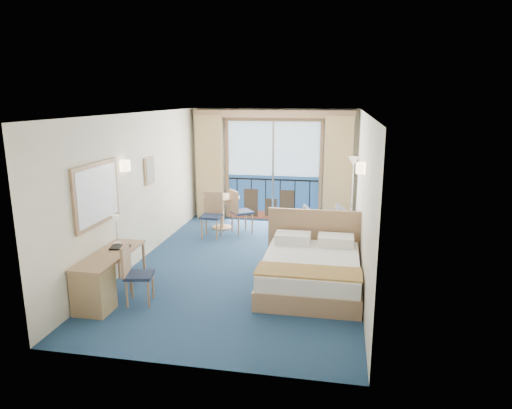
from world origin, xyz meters
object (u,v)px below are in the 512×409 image
nightstand (347,247)px  round_table (222,204)px  bed (311,270)px  table_chair_a (239,209)px  armchair (325,223)px  floor_lamp (353,176)px  desk_chair (133,270)px  table_chair_b (212,212)px  desk (97,284)px

nightstand → round_table: bearing=150.8°
bed → table_chair_a: bed is taller
armchair → round_table: bearing=-29.2°
round_table → floor_lamp: bearing=0.5°
table_chair_a → armchair: bearing=-132.9°
desk_chair → round_table: 4.07m
table_chair_b → armchair: bearing=4.6°
desk_chair → table_chair_a: size_ratio=0.92×
floor_lamp → table_chair_b: (-2.96, -0.67, -0.76)m
bed → armchair: 2.55m
desk_chair → round_table: bearing=-15.4°
nightstand → table_chair_a: (-2.37, 1.29, 0.31)m
bed → nightstand: size_ratio=4.10×
armchair → bed: bearing=69.4°
table_chair_a → table_chair_b: table_chair_a is taller
nightstand → table_chair_a: size_ratio=0.50×
nightstand → desk_chair: bearing=-141.4°
round_table → table_chair_b: bearing=-93.3°
bed → round_table: 3.78m
nightstand → armchair: bearing=112.6°
floor_lamp → round_table: (-2.93, -0.02, -0.74)m
desk_chair → table_chair_a: bearing=-22.7°
floor_lamp → table_chair_b: floor_lamp is taller
armchair → table_chair_b: bearing=-13.8°
nightstand → table_chair_b: (-2.88, 0.94, 0.30)m
round_table → desk: bearing=-99.1°
table_chair_b → bed: bearing=-45.5°
desk → round_table: size_ratio=1.77×
bed → table_chair_a: 3.26m
bed → table_chair_b: bearing=134.2°
bed → armchair: bed is taller
desk → desk_chair: bearing=31.8°
floor_lamp → desk_chair: 5.24m
nightstand → bed: bearing=-112.1°
armchair → table_chair_a: size_ratio=0.82×
bed → nightstand: (0.58, 1.43, -0.05)m
armchair → round_table: (-2.38, 0.47, 0.20)m
bed → round_table: bed is taller
desk → round_table: bearing=80.9°
round_table → desk_chair: bearing=-93.6°
bed → armchair: (0.11, 2.54, 0.07)m
round_table → table_chair_b: size_ratio=0.86×
armchair → nightstand: bearing=94.6°
floor_lamp → nightstand: bearing=-93.0°
floor_lamp → table_chair_a: floor_lamp is taller
armchair → desk: size_ratio=0.55×
round_table → table_chair_a: bearing=-32.6°
nightstand → desk_chair: size_ratio=0.54×
desk_chair → table_chair_b: table_chair_b is taller
table_chair_a → round_table: bearing=19.6°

